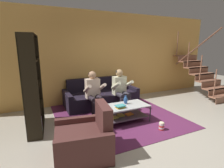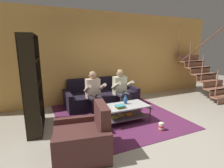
{
  "view_description": "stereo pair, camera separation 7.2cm",
  "coord_description": "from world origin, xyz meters",
  "px_view_note": "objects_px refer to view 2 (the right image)",
  "views": [
    {
      "loc": [
        -2.5,
        -2.99,
        1.83
      ],
      "look_at": [
        -0.64,
        0.93,
        0.87
      ],
      "focal_mm": 28.0,
      "sensor_mm": 36.0,
      "label": 1
    },
    {
      "loc": [
        -2.43,
        -3.02,
        1.83
      ],
      "look_at": [
        -0.64,
        0.93,
        0.87
      ],
      "focal_mm": 28.0,
      "sensor_mm": 36.0,
      "label": 2
    }
  ],
  "objects_px": {
    "person_seated_right": "(121,88)",
    "bookshelf": "(31,92)",
    "book_stack": "(120,106)",
    "popcorn_tub": "(161,126)",
    "couch": "(101,96)",
    "person_seated_left": "(94,91)",
    "vase": "(125,100)",
    "coffee_table": "(125,111)",
    "armchair": "(83,139)"
  },
  "relations": [
    {
      "from": "person_seated_left",
      "to": "vase",
      "type": "distance_m",
      "value": 0.97
    },
    {
      "from": "vase",
      "to": "person_seated_left",
      "type": "bearing_deg",
      "value": 124.06
    },
    {
      "from": "coffee_table",
      "to": "book_stack",
      "type": "relative_size",
      "value": 4.67
    },
    {
      "from": "person_seated_left",
      "to": "popcorn_tub",
      "type": "relative_size",
      "value": 5.97
    },
    {
      "from": "vase",
      "to": "popcorn_tub",
      "type": "height_order",
      "value": "vase"
    },
    {
      "from": "coffee_table",
      "to": "bookshelf",
      "type": "relative_size",
      "value": 0.54
    },
    {
      "from": "person_seated_left",
      "to": "armchair",
      "type": "relative_size",
      "value": 1.13
    },
    {
      "from": "vase",
      "to": "bookshelf",
      "type": "height_order",
      "value": "bookshelf"
    },
    {
      "from": "couch",
      "to": "vase",
      "type": "relative_size",
      "value": 10.78
    },
    {
      "from": "person_seated_left",
      "to": "vase",
      "type": "height_order",
      "value": "person_seated_left"
    },
    {
      "from": "person_seated_right",
      "to": "coffee_table",
      "type": "xyz_separation_m",
      "value": [
        -0.37,
        -0.89,
        -0.35
      ]
    },
    {
      "from": "bookshelf",
      "to": "person_seated_right",
      "type": "bearing_deg",
      "value": 10.09
    },
    {
      "from": "book_stack",
      "to": "popcorn_tub",
      "type": "bearing_deg",
      "value": -41.03
    },
    {
      "from": "person_seated_left",
      "to": "coffee_table",
      "type": "height_order",
      "value": "person_seated_left"
    },
    {
      "from": "vase",
      "to": "book_stack",
      "type": "xyz_separation_m",
      "value": [
        -0.25,
        -0.21,
        -0.06
      ]
    },
    {
      "from": "book_stack",
      "to": "popcorn_tub",
      "type": "xyz_separation_m",
      "value": [
        0.7,
        -0.61,
        -0.36
      ]
    },
    {
      "from": "coffee_table",
      "to": "armchair",
      "type": "xyz_separation_m",
      "value": [
        -1.26,
        -0.87,
        0.0
      ]
    },
    {
      "from": "person_seated_right",
      "to": "armchair",
      "type": "xyz_separation_m",
      "value": [
        -1.63,
        -1.76,
        -0.34
      ]
    },
    {
      "from": "person_seated_right",
      "to": "bookshelf",
      "type": "height_order",
      "value": "bookshelf"
    },
    {
      "from": "person_seated_left",
      "to": "armchair",
      "type": "height_order",
      "value": "person_seated_left"
    },
    {
      "from": "book_stack",
      "to": "popcorn_tub",
      "type": "distance_m",
      "value": 1.0
    },
    {
      "from": "book_stack",
      "to": "popcorn_tub",
      "type": "height_order",
      "value": "book_stack"
    },
    {
      "from": "bookshelf",
      "to": "armchair",
      "type": "height_order",
      "value": "bookshelf"
    },
    {
      "from": "popcorn_tub",
      "to": "vase",
      "type": "bearing_deg",
      "value": 119.02
    },
    {
      "from": "person_seated_left",
      "to": "popcorn_tub",
      "type": "xyz_separation_m",
      "value": [
        0.99,
        -1.61,
        -0.53
      ]
    },
    {
      "from": "person_seated_left",
      "to": "coffee_table",
      "type": "distance_m",
      "value": 1.06
    },
    {
      "from": "coffee_table",
      "to": "armchair",
      "type": "height_order",
      "value": "armchair"
    },
    {
      "from": "popcorn_tub",
      "to": "armchair",
      "type": "bearing_deg",
      "value": -175.45
    },
    {
      "from": "couch",
      "to": "coffee_table",
      "type": "xyz_separation_m",
      "value": [
        0.05,
        -1.45,
        0.01
      ]
    },
    {
      "from": "vase",
      "to": "armchair",
      "type": "relative_size",
      "value": 0.2
    },
    {
      "from": "book_stack",
      "to": "bookshelf",
      "type": "xyz_separation_m",
      "value": [
        -1.83,
        0.58,
        0.4
      ]
    },
    {
      "from": "coffee_table",
      "to": "bookshelf",
      "type": "bearing_deg",
      "value": 167.1
    },
    {
      "from": "vase",
      "to": "book_stack",
      "type": "relative_size",
      "value": 0.86
    },
    {
      "from": "coffee_table",
      "to": "armchair",
      "type": "relative_size",
      "value": 1.09
    },
    {
      "from": "book_stack",
      "to": "person_seated_right",
      "type": "bearing_deg",
      "value": 61.28
    },
    {
      "from": "couch",
      "to": "vase",
      "type": "bearing_deg",
      "value": -84.98
    },
    {
      "from": "bookshelf",
      "to": "popcorn_tub",
      "type": "height_order",
      "value": "bookshelf"
    },
    {
      "from": "person_seated_left",
      "to": "popcorn_tub",
      "type": "bearing_deg",
      "value": -58.43
    },
    {
      "from": "armchair",
      "to": "bookshelf",
      "type": "bearing_deg",
      "value": 119.53
    },
    {
      "from": "armchair",
      "to": "popcorn_tub",
      "type": "relative_size",
      "value": 5.27
    },
    {
      "from": "person_seated_right",
      "to": "popcorn_tub",
      "type": "height_order",
      "value": "person_seated_right"
    },
    {
      "from": "armchair",
      "to": "person_seated_left",
      "type": "bearing_deg",
      "value": 65.73
    },
    {
      "from": "couch",
      "to": "person_seated_left",
      "type": "height_order",
      "value": "person_seated_left"
    },
    {
      "from": "couch",
      "to": "armchair",
      "type": "height_order",
      "value": "armchair"
    },
    {
      "from": "person_seated_right",
      "to": "armchair",
      "type": "height_order",
      "value": "person_seated_right"
    },
    {
      "from": "person_seated_right",
      "to": "bookshelf",
      "type": "bearing_deg",
      "value": -169.91
    },
    {
      "from": "vase",
      "to": "armchair",
      "type": "distance_m",
      "value": 1.66
    },
    {
      "from": "vase",
      "to": "person_seated_right",
      "type": "bearing_deg",
      "value": 69.45
    },
    {
      "from": "person_seated_right",
      "to": "coffee_table",
      "type": "distance_m",
      "value": 1.02
    },
    {
      "from": "couch",
      "to": "person_seated_left",
      "type": "xyz_separation_m",
      "value": [
        -0.42,
        -0.57,
        0.36
      ]
    }
  ]
}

